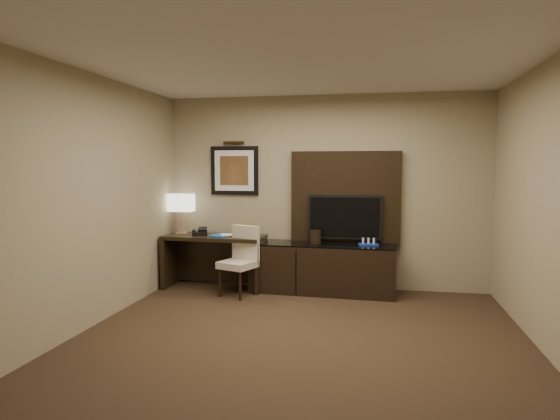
% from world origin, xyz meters
% --- Properties ---
extents(floor, '(4.50, 5.00, 0.01)m').
position_xyz_m(floor, '(0.00, 0.00, -0.01)').
color(floor, '#2F2015').
rests_on(floor, ground).
extents(ceiling, '(4.50, 5.00, 0.01)m').
position_xyz_m(ceiling, '(0.00, 0.00, 2.70)').
color(ceiling, silver).
rests_on(ceiling, wall_back).
extents(wall_back, '(4.50, 0.01, 2.70)m').
position_xyz_m(wall_back, '(0.00, 2.50, 1.35)').
color(wall_back, gray).
rests_on(wall_back, floor).
extents(wall_front, '(4.50, 0.01, 2.70)m').
position_xyz_m(wall_front, '(0.00, -2.50, 1.35)').
color(wall_front, gray).
rests_on(wall_front, floor).
extents(wall_left, '(0.01, 5.00, 2.70)m').
position_xyz_m(wall_left, '(-2.25, 0.00, 1.35)').
color(wall_left, gray).
rests_on(wall_left, floor).
extents(desk, '(1.42, 0.66, 0.75)m').
position_xyz_m(desk, '(-1.50, 2.13, 0.37)').
color(desk, black).
rests_on(desk, floor).
extents(credenza, '(1.97, 0.62, 0.67)m').
position_xyz_m(credenza, '(0.02, 2.15, 0.33)').
color(credenza, black).
rests_on(credenza, floor).
extents(tv_wall_panel, '(1.50, 0.12, 1.30)m').
position_xyz_m(tv_wall_panel, '(0.30, 2.44, 1.27)').
color(tv_wall_panel, black).
rests_on(tv_wall_panel, wall_back).
extents(tv, '(1.00, 0.08, 0.60)m').
position_xyz_m(tv, '(0.30, 2.34, 1.02)').
color(tv, black).
rests_on(tv, tv_wall_panel).
extents(artwork, '(0.70, 0.04, 0.70)m').
position_xyz_m(artwork, '(-1.30, 2.48, 1.65)').
color(artwork, black).
rests_on(artwork, wall_back).
extents(picture_light, '(0.04, 0.04, 0.30)m').
position_xyz_m(picture_light, '(-1.30, 2.44, 2.05)').
color(picture_light, '#3D2A13').
rests_on(picture_light, wall_back).
extents(desk_chair, '(0.56, 0.59, 0.86)m').
position_xyz_m(desk_chair, '(-1.06, 1.76, 0.43)').
color(desk_chair, beige).
rests_on(desk_chair, floor).
extents(table_lamp, '(0.40, 0.26, 0.61)m').
position_xyz_m(table_lamp, '(-2.03, 2.23, 1.06)').
color(table_lamp, '#A37F65').
rests_on(table_lamp, desk).
extents(desk_phone, '(0.26, 0.24, 0.10)m').
position_xyz_m(desk_phone, '(-1.71, 2.12, 0.80)').
color(desk_phone, black).
rests_on(desk_phone, desk).
extents(blue_folder, '(0.32, 0.37, 0.02)m').
position_xyz_m(blue_folder, '(-1.37, 2.07, 0.76)').
color(blue_folder, '#1A52AC').
rests_on(blue_folder, desk).
extents(book, '(0.16, 0.10, 0.22)m').
position_xyz_m(book, '(-1.38, 2.06, 0.86)').
color(book, '#BCAF93').
rests_on(book, desk).
extents(ice_bucket, '(0.19, 0.19, 0.18)m').
position_xyz_m(ice_bucket, '(-0.08, 2.18, 0.76)').
color(ice_bucket, black).
rests_on(ice_bucket, credenza).
extents(minibar_tray, '(0.28, 0.19, 0.09)m').
position_xyz_m(minibar_tray, '(0.63, 2.15, 0.72)').
color(minibar_tray, navy).
rests_on(minibar_tray, credenza).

